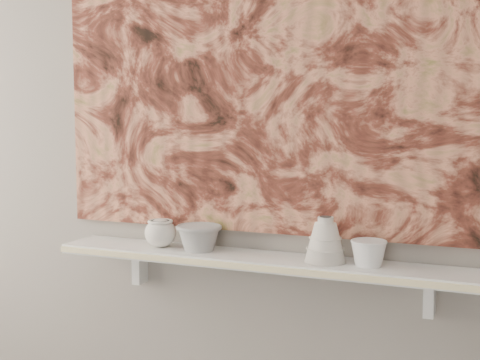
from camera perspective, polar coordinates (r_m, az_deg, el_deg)
The scene contains 11 objects.
wall_back at distance 2.13m, azimuth 3.10°, elevation 5.11°, with size 3.60×3.60×0.00m, color gray.
shelf at distance 2.09m, azimuth 2.16°, elevation -6.94°, with size 1.40×0.18×0.03m, color silver.
shelf_stripe at distance 2.00m, azimuth 1.23°, elevation -7.50°, with size 1.40×0.01×0.02m, color beige.
bracket_left at distance 2.37m, azimuth -8.54°, elevation -7.28°, with size 0.03×0.06×0.12m, color silver.
bracket_right at distance 2.06m, azimuth 15.88°, elevation -9.52°, with size 0.03×0.06×0.12m, color silver.
painting at distance 2.12m, azimuth 3.00°, elevation 10.26°, with size 1.50×0.03×1.10m, color brown.
house_motif at distance 2.00m, azimuth 15.08°, elevation 1.47°, with size 0.09×0.00×0.08m, color black.
bowl_grey at distance 2.17m, azimuth -3.52°, elevation -4.91°, with size 0.15×0.15×0.09m, color gray, non-canonical shape.
cup_cream at distance 2.23m, azimuth -6.81°, elevation -4.51°, with size 0.10×0.10×0.09m, color beige, non-canonical shape.
bell_vessel at distance 2.01m, azimuth 7.29°, elevation -5.04°, with size 0.12×0.12×0.14m, color beige, non-canonical shape.
bowl_white at distance 1.99m, azimuth 10.92°, elevation -6.12°, with size 0.11×0.11×0.08m, color silver, non-canonical shape.
Camera 1 is at (0.71, -0.40, 1.39)m, focal length 50.00 mm.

